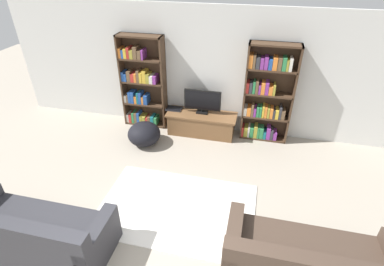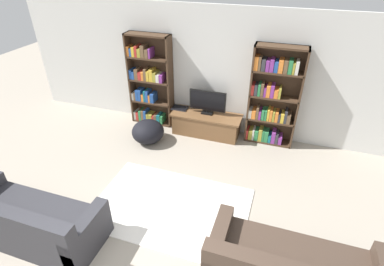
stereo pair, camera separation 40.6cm
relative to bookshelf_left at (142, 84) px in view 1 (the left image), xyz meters
name	(u,v)px [view 1 (the left image)]	position (x,y,z in m)	size (l,w,h in m)	color
wall_back	(210,72)	(1.44, 0.17, 0.35)	(8.80, 0.06, 2.60)	silver
bookshelf_left	(142,84)	(0.00, 0.00, 0.00)	(0.96, 0.30, 2.01)	#422D1E
bookshelf_right	(266,96)	(2.63, 0.00, 0.01)	(0.96, 0.30, 2.01)	#422D1E
tv_stand	(201,124)	(1.36, -0.15, -0.71)	(1.48, 0.53, 0.47)	brown
television	(202,101)	(1.36, -0.10, -0.20)	(0.77, 0.16, 0.52)	black
laptop	(174,109)	(0.73, -0.08, -0.46)	(0.34, 0.24, 0.03)	#28282D
area_rug	(177,208)	(1.45, -2.43, -0.94)	(2.39, 1.59, 0.02)	white
couch_left_sectional	(35,234)	(-0.17, -3.54, -0.67)	(2.00, 0.82, 0.81)	#2D2D33
couch_right_sofa	(309,265)	(3.29, -3.18, -0.67)	(2.01, 0.91, 0.80)	#423328
beanbag_ottoman	(144,134)	(0.30, -0.83, -0.71)	(0.66, 0.66, 0.47)	black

